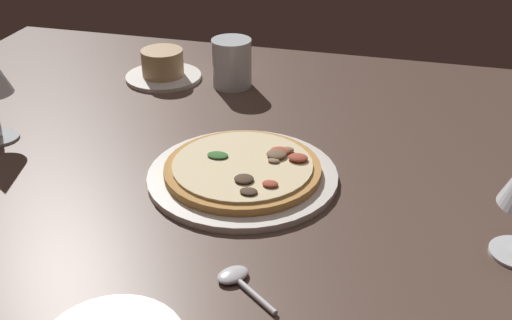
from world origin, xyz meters
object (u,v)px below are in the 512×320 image
pizza_main (243,172)px  ramekin_on_saucer (163,67)px  water_glass (232,66)px  spoon (238,280)px

pizza_main → ramekin_on_saucer: size_ratio=1.86×
ramekin_on_saucer → water_glass: (14.23, 0.24, 1.72)cm
pizza_main → spoon: 23.32cm
ramekin_on_saucer → water_glass: size_ratio=1.62×
pizza_main → water_glass: size_ratio=3.01×
water_glass → spoon: water_glass is taller
water_glass → spoon: 58.99cm
ramekin_on_saucer → spoon: size_ratio=1.71×
pizza_main → water_glass: (-11.79, 33.61, 2.93)cm
pizza_main → ramekin_on_saucer: ramekin_on_saucer is taller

